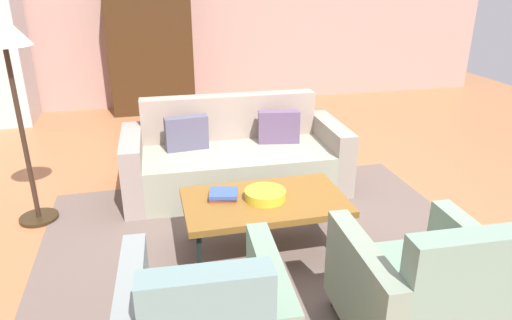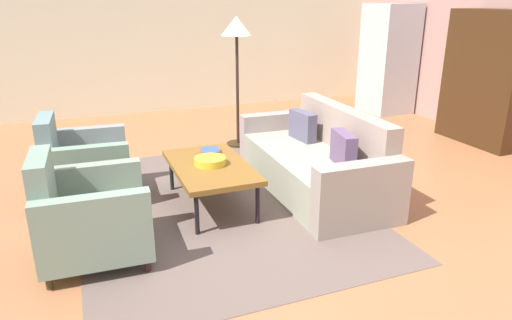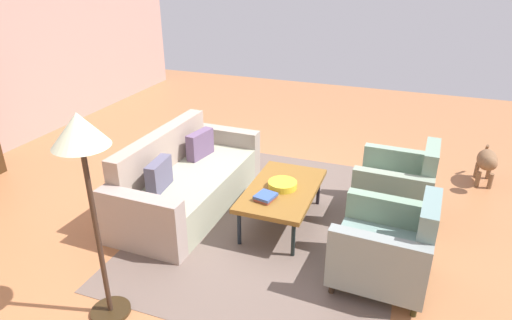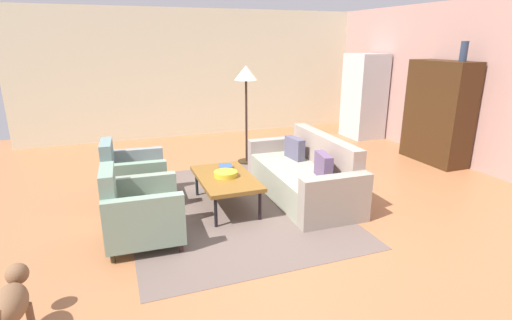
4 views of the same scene
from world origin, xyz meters
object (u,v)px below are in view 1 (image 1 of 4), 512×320
Objects in this scene: fruit_bowl at (265,195)px; cabinet at (151,51)px; floor_lamp at (6,50)px; book_stack at (224,195)px; coffee_table at (265,203)px; armchair_right at (423,295)px; couch at (234,159)px.

fruit_bowl is 0.17× the size of cabinet.
book_stack is at bearing -28.81° from floor_lamp.
fruit_bowl is (0.00, 0.00, 0.07)m from coffee_table.
cabinet is (-0.67, 4.14, 0.51)m from coffee_table.
floor_lamp reaches higher than fruit_bowl.
armchair_right is at bearing -41.04° from floor_lamp.
armchair_right reaches higher than book_stack.
book_stack reaches higher than coffee_table.
fruit_bowl reaches higher than coffee_table.
cabinet is at bearing 105.70° from armchair_right.
fruit_bowl is 4.22m from cabinet.
couch is 1.23× the size of floor_lamp.
floor_lamp is at bearing -109.03° from cabinet.
fruit_bowl is at bearing -16.12° from book_stack.
couch is 1.19m from coffee_table.
fruit_bowl reaches higher than book_stack.
book_stack is at bearing -84.74° from cabinet.
cabinet reaches higher than floor_lamp.
floor_lamp is at bearing 10.35° from couch.
couch is 1.15m from book_stack.
book_stack is at bearing 76.36° from couch.
book_stack is (-0.30, -1.10, 0.17)m from couch.
book_stack is at bearing 163.66° from coffee_table.
book_stack is 0.14× the size of floor_lamp.
armchair_right is (0.60, -2.35, 0.06)m from couch.
armchair_right is (0.60, -1.17, -0.05)m from coffee_table.
cabinet is at bearing 70.97° from floor_lamp.
cabinet is at bearing 99.20° from fruit_bowl.
floor_lamp is at bearing 153.13° from fruit_bowl.
floor_lamp reaches higher than book_stack.
armchair_right is 1.31m from fruit_bowl.
couch reaches higher than fruit_bowl.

